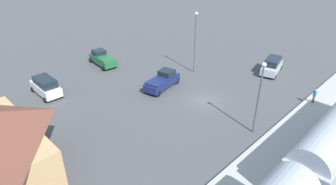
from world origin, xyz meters
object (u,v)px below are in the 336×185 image
suv_white (46,86)px  light_pole_lot_center (195,36)px  light_pole_near_platform (260,90)px  suv_silver (272,66)px  pickup_navy (163,81)px  pickup_green (102,59)px  pedestrian_on_platform (314,95)px

suv_white → light_pole_lot_center: (-8.20, -17.92, 4.17)m
light_pole_near_platform → light_pole_lot_center: 15.42m
suv_silver → pickup_navy: (7.57, 14.23, -0.12)m
pickup_navy → light_pole_near_platform: 13.63m
suv_silver → suv_white: bearing=57.5°
suv_white → light_pole_lot_center: bearing=-114.6°
pickup_green → pedestrian_on_platform: bearing=-160.0°
pickup_navy → pickup_green: bearing=4.5°
pickup_green → light_pole_lot_center: light_pole_lot_center is taller
light_pole_near_platform → pickup_green: bearing=1.0°
pedestrian_on_platform → light_pole_near_platform: light_pole_near_platform is taller
pickup_green → pickup_navy: bearing=-175.5°
pickup_navy → light_pole_near_platform: light_pole_near_platform is taller
pickup_green → suv_silver: suv_silver is taller
suv_white → light_pole_near_platform: (-21.81, -10.71, 3.46)m
pickup_navy → light_pole_lot_center: size_ratio=0.66×
pedestrian_on_platform → pickup_navy: pickup_navy is taller
suv_white → light_pole_near_platform: bearing=-153.8°
light_pole_near_platform → suv_white: bearing=26.2°
light_pole_near_platform → light_pole_lot_center: bearing=-27.9°
pickup_green → pickup_navy: 12.20m
pickup_green → light_pole_lot_center: bearing=-146.7°
pickup_navy → light_pole_lot_center: (0.47, -6.70, 4.29)m
pedestrian_on_platform → light_pole_near_platform: (2.09, 9.51, 3.33)m
suv_white → pickup_navy: 14.19m
suv_silver → suv_white: 30.19m
pedestrian_on_platform → pickup_navy: size_ratio=0.30×
suv_silver → pickup_green: bearing=37.6°
pedestrian_on_platform → pickup_green: pickup_green is taller
suv_silver → light_pole_near_platform: bearing=110.7°
suv_silver → pedestrian_on_platform: bearing=145.6°
suv_white → light_pole_lot_center: size_ratio=0.58×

